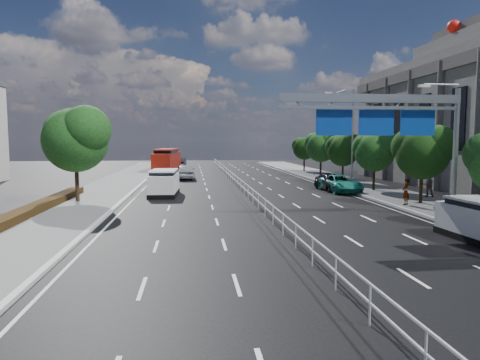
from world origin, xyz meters
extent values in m
plane|color=black|center=(0.00, 0.00, 0.00)|extent=(160.00, 160.00, 0.00)
cube|color=silver|center=(-9.00, 0.00, 0.07)|extent=(0.25, 140.00, 0.15)
cube|color=silver|center=(0.00, 22.50, 1.00)|extent=(0.05, 85.00, 0.05)
cube|color=silver|center=(0.00, 22.50, 0.55)|extent=(0.05, 85.00, 0.05)
cylinder|color=gray|center=(10.60, 10.00, 3.60)|extent=(0.28, 0.28, 7.20)
cube|color=gray|center=(5.60, 10.00, 6.60)|extent=(10.20, 0.25, 0.45)
cube|color=gray|center=(5.60, 10.00, 6.10)|extent=(10.20, 0.18, 0.18)
cylinder|color=gray|center=(9.60, 10.00, 7.40)|extent=(2.00, 0.10, 0.10)
cube|color=silver|center=(8.60, 10.00, 7.30)|extent=(0.60, 0.25, 0.15)
cube|color=#0D3794|center=(8.40, 10.18, 5.30)|extent=(2.00, 0.08, 1.40)
cube|color=white|center=(8.40, 10.23, 5.30)|extent=(1.80, 0.02, 1.20)
cube|color=#0D3794|center=(6.00, 10.18, 5.30)|extent=(2.00, 0.08, 1.40)
cube|color=white|center=(6.00, 10.23, 5.30)|extent=(1.80, 0.02, 1.20)
cube|color=#0D3794|center=(3.60, 10.18, 5.30)|extent=(2.00, 0.08, 1.40)
cube|color=white|center=(3.60, 10.23, 5.30)|extent=(1.80, 0.02, 1.20)
cylinder|color=gray|center=(10.80, 26.00, 4.50)|extent=(0.16, 0.16, 9.00)
cylinder|color=gray|center=(9.60, 26.00, 8.80)|extent=(0.10, 2.40, 0.10)
cube|color=silver|center=(8.40, 26.00, 8.65)|extent=(0.60, 0.25, 0.15)
cube|color=#4C4947|center=(16.90, 22.00, 10.60)|extent=(0.40, 36.00, 1.00)
sphere|color=#B2140C|center=(17.80, 22.00, 13.80)|extent=(1.10, 1.10, 1.10)
cylinder|color=black|center=(-12.00, 18.00, 1.75)|extent=(0.28, 0.28, 3.50)
sphere|color=#123B13|center=(-12.00, 18.00, 4.34)|extent=(4.40, 4.40, 4.40)
sphere|color=#123B13|center=(-11.12, 17.34, 5.04)|extent=(3.30, 3.30, 3.30)
sphere|color=#123B13|center=(-12.77, 18.66, 4.90)|extent=(3.08, 3.08, 3.08)
cylinder|color=black|center=(11.20, 14.50, 1.40)|extent=(0.22, 0.22, 2.80)
sphere|color=black|center=(11.20, 14.50, 3.47)|extent=(3.50, 3.50, 3.50)
sphere|color=black|center=(11.90, 13.97, 4.03)|extent=(2.62, 2.62, 2.62)
sphere|color=black|center=(10.59, 15.03, 3.92)|extent=(2.45, 2.45, 2.45)
cylinder|color=black|center=(11.20, 22.00, 1.35)|extent=(0.22, 0.22, 2.70)
sphere|color=#123B13|center=(11.20, 22.00, 3.35)|extent=(3.30, 3.30, 3.30)
sphere|color=#123B13|center=(11.86, 21.50, 3.89)|extent=(2.48, 2.48, 2.47)
sphere|color=#123B13|center=(10.62, 22.50, 3.78)|extent=(2.31, 2.31, 2.31)
cylinder|color=black|center=(11.20, 29.50, 1.32)|extent=(0.21, 0.21, 2.65)
sphere|color=black|center=(11.20, 29.50, 3.29)|extent=(3.20, 3.20, 3.20)
sphere|color=black|center=(11.84, 29.02, 3.82)|extent=(2.40, 2.40, 2.40)
sphere|color=black|center=(10.64, 29.98, 3.71)|extent=(2.24, 2.24, 2.24)
cylinder|color=black|center=(11.20, 37.00, 1.43)|extent=(0.23, 0.23, 2.85)
sphere|color=#123B13|center=(11.20, 37.00, 3.53)|extent=(3.60, 3.60, 3.60)
sphere|color=#123B13|center=(11.92, 36.46, 4.10)|extent=(2.70, 2.70, 2.70)
sphere|color=#123B13|center=(10.57, 37.54, 3.99)|extent=(2.52, 2.52, 2.52)
cylinder|color=black|center=(11.20, 44.50, 1.30)|extent=(0.21, 0.21, 2.60)
sphere|color=black|center=(11.20, 44.50, 3.22)|extent=(3.10, 3.10, 3.10)
sphere|color=black|center=(11.82, 44.03, 3.74)|extent=(2.32, 2.33, 2.32)
sphere|color=black|center=(10.66, 44.97, 3.64)|extent=(2.17, 2.17, 2.17)
cube|color=black|center=(-6.27, 21.35, 0.17)|extent=(2.29, 4.80, 0.34)
cube|color=white|center=(-6.27, 21.35, 0.98)|extent=(2.24, 4.71, 1.39)
cube|color=black|center=(-6.27, 21.35, 1.67)|extent=(2.01, 3.41, 0.61)
cube|color=white|center=(-6.27, 21.35, 1.98)|extent=(2.11, 3.69, 0.12)
cylinder|color=black|center=(-7.19, 19.88, 0.35)|extent=(0.33, 0.71, 0.69)
cylinder|color=black|center=(-5.52, 19.79, 0.35)|extent=(0.33, 0.71, 0.69)
cylinder|color=black|center=(-7.03, 22.92, 0.35)|extent=(0.33, 0.71, 0.69)
cylinder|color=black|center=(-5.36, 22.83, 0.35)|extent=(0.33, 0.71, 0.69)
cube|color=black|center=(-7.50, 47.79, 0.16)|extent=(3.62, 10.74, 0.31)
cube|color=maroon|center=(-7.50, 47.79, 1.51)|extent=(3.55, 10.53, 2.14)
cube|color=black|center=(-7.50, 47.79, 2.58)|extent=(3.04, 7.63, 0.94)
cube|color=maroon|center=(-7.50, 47.79, 3.05)|extent=(3.21, 8.26, 0.19)
cylinder|color=black|center=(-8.89, 44.51, 0.32)|extent=(0.34, 0.67, 0.65)
cylinder|color=black|center=(-6.84, 44.29, 0.32)|extent=(0.34, 0.67, 0.65)
cylinder|color=black|center=(-8.16, 51.29, 0.32)|extent=(0.34, 0.67, 0.65)
cylinder|color=black|center=(-6.11, 51.07, 0.32)|extent=(0.34, 0.67, 0.65)
imported|color=#9EA2A5|center=(-4.78, 35.52, 0.85)|extent=(2.13, 5.06, 1.71)
imported|color=black|center=(-5.92, 55.76, 0.78)|extent=(1.99, 4.84, 1.56)
cylinder|color=black|center=(7.47, 5.58, 0.31)|extent=(0.29, 0.63, 0.62)
cylinder|color=black|center=(8.99, 5.66, 0.31)|extent=(0.29, 0.63, 0.62)
imported|color=#1B7B6D|center=(8.30, 22.00, 0.71)|extent=(2.67, 5.26, 1.43)
imported|color=black|center=(7.96, 23.32, 0.69)|extent=(2.20, 4.87, 1.38)
imported|color=gray|center=(9.70, 13.67, 1.00)|extent=(0.74, 0.72, 1.72)
imported|color=gray|center=(13.40, 17.38, 1.01)|extent=(1.03, 0.93, 1.75)
camera|label=1|loc=(-4.12, -12.47, 4.35)|focal=32.00mm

